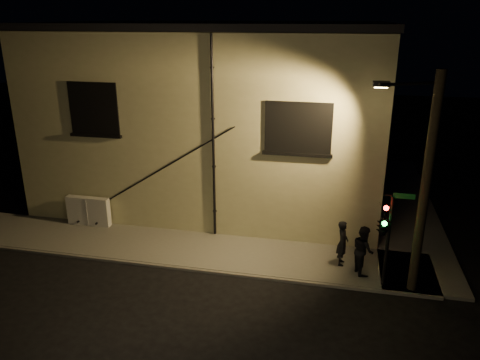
% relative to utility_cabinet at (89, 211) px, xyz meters
% --- Properties ---
extents(ground, '(90.00, 90.00, 0.00)m').
position_rel_utility_cabinet_xyz_m(ground, '(7.63, -2.70, -0.78)').
color(ground, black).
extents(sidewalk, '(21.00, 16.00, 0.12)m').
position_rel_utility_cabinet_xyz_m(sidewalk, '(8.85, 1.69, -0.72)').
color(sidewalk, '#5D5D54').
rests_on(sidewalk, ground).
extents(building, '(16.20, 12.23, 8.80)m').
position_rel_utility_cabinet_xyz_m(building, '(4.63, 6.29, 3.63)').
color(building, '#B6B483').
rests_on(building, ground).
extents(utility_cabinet, '(2.00, 0.34, 1.31)m').
position_rel_utility_cabinet_xyz_m(utility_cabinet, '(0.00, 0.00, 0.00)').
color(utility_cabinet, beige).
rests_on(utility_cabinet, sidewalk).
extents(pedestrian_a, '(0.45, 0.66, 1.76)m').
position_rel_utility_cabinet_xyz_m(pedestrian_a, '(11.21, -1.21, 0.22)').
color(pedestrian_a, black).
rests_on(pedestrian_a, sidewalk).
extents(pedestrian_b, '(0.96, 1.08, 1.84)m').
position_rel_utility_cabinet_xyz_m(pedestrian_b, '(11.94, -1.70, 0.27)').
color(pedestrian_b, black).
rests_on(pedestrian_b, sidewalk).
extents(traffic_signal, '(1.23, 2.03, 3.46)m').
position_rel_utility_cabinet_xyz_m(traffic_signal, '(12.47, -2.51, 1.68)').
color(traffic_signal, black).
rests_on(traffic_signal, sidewalk).
extents(streetlamp_pole, '(2.04, 1.40, 7.59)m').
position_rel_utility_cabinet_xyz_m(streetlamp_pole, '(13.55, -2.39, 3.23)').
color(streetlamp_pole, black).
rests_on(streetlamp_pole, ground).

